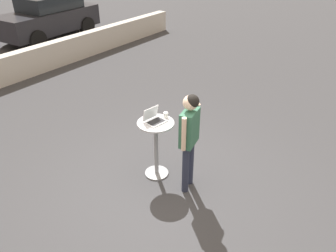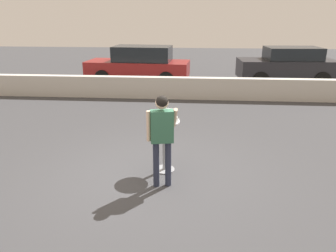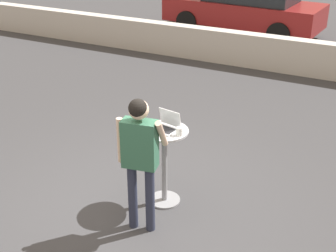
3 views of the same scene
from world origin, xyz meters
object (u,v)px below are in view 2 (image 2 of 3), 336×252
at_px(laptop, 165,118).
at_px(coffee_mug, 176,119).
at_px(parked_car_near_street, 139,64).
at_px(parked_car_further_down, 288,66).
at_px(cafe_table, 164,140).
at_px(standing_person, 162,130).

relative_size(laptop, coffee_mug, 3.13).
xyz_separation_m(parked_car_near_street, parked_car_further_down, (6.46, -0.08, 0.02)).
distance_m(cafe_table, standing_person, 0.75).
relative_size(cafe_table, coffee_mug, 9.28).
bearing_deg(standing_person, coffee_mug, 70.59).
bearing_deg(standing_person, parked_car_near_street, 101.74).
bearing_deg(cafe_table, parked_car_further_down, 62.31).
distance_m(coffee_mug, parked_car_further_down, 9.70).
height_order(cafe_table, coffee_mug, coffee_mug).
distance_m(cafe_table, parked_car_near_street, 8.93).
height_order(laptop, parked_car_near_street, parked_car_near_street).
relative_size(cafe_table, standing_person, 0.61).
distance_m(cafe_table, laptop, 0.44).
distance_m(laptop, standing_person, 0.66).
distance_m(parked_car_near_street, parked_car_further_down, 6.46).
bearing_deg(parked_car_near_street, cafe_table, -77.57).
relative_size(coffee_mug, parked_car_near_street, 0.02).
bearing_deg(standing_person, cafe_table, 91.78).
height_order(coffee_mug, parked_car_near_street, parked_car_near_street).
bearing_deg(standing_person, laptop, 90.98).
relative_size(cafe_table, laptop, 2.97).
bearing_deg(coffee_mug, parked_car_further_down, 63.59).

